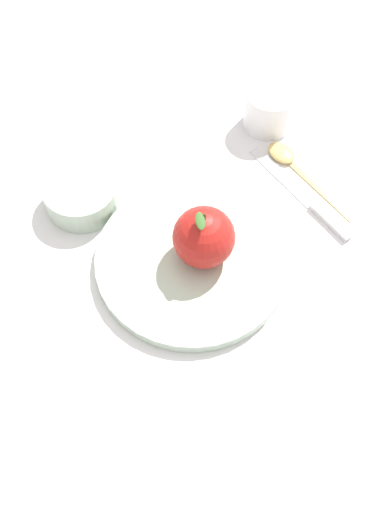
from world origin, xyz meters
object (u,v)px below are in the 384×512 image
object	(u,v)px
dinner_plate	(192,259)
knife	(308,200)
cup	(269,107)
apple	(204,237)
spoon	(291,161)
side_bowl	(81,193)

from	to	relation	value
dinner_plate	knife	distance (m)	0.20
dinner_plate	knife	size ratio (longest dim) A/B	1.32
cup	apple	bearing A→B (deg)	9.34
dinner_plate	knife	bearing A→B (deg)	153.35
cup	spoon	world-z (taller)	cup
side_bowl	spoon	distance (m)	0.32
side_bowl	knife	distance (m)	0.33
side_bowl	cup	xyz separation A→B (m)	(-0.28, 0.15, 0.01)
spoon	apple	bearing A→B (deg)	-6.46
side_bowl	cup	bearing A→B (deg)	151.34
dinner_plate	cup	size ratio (longest dim) A/B	3.38
cup	side_bowl	bearing A→B (deg)	-28.66
apple	knife	xyz separation A→B (m)	(-0.17, 0.08, -0.06)
apple	knife	world-z (taller)	apple
apple	spoon	world-z (taller)	apple
cup	knife	size ratio (longest dim) A/B	0.39
side_bowl	knife	size ratio (longest dim) A/B	0.53
cup	spoon	size ratio (longest dim) A/B	0.45
side_bowl	spoon	world-z (taller)	side_bowl
dinner_plate	side_bowl	xyz separation A→B (m)	(-0.00, -0.19, 0.01)
knife	spoon	xyz separation A→B (m)	(-0.05, -0.05, 0.00)
apple	spoon	size ratio (longest dim) A/B	0.55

